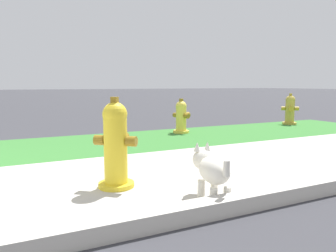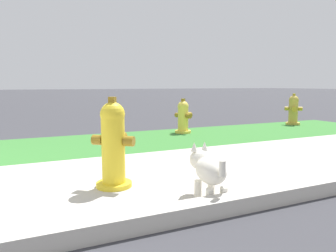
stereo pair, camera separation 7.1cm
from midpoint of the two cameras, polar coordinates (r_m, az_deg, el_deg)
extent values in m
cylinder|color=gold|center=(8.06, 21.13, 0.41)|extent=(0.31, 0.31, 0.05)
cylinder|color=gold|center=(8.03, 21.22, 2.40)|extent=(0.20, 0.20, 0.51)
sphere|color=gold|center=(8.02, 21.30, 4.22)|extent=(0.21, 0.21, 0.21)
cube|color=#B29323|center=(8.01, 21.34, 5.10)|extent=(0.08, 0.08, 0.06)
cylinder|color=#B29323|center=(8.05, 22.27, 2.79)|extent=(0.13, 0.13, 0.09)
cylinder|color=#B29323|center=(8.01, 20.20, 2.87)|extent=(0.13, 0.13, 0.09)
cylinder|color=#B29323|center=(7.88, 21.38, 2.75)|extent=(0.16, 0.15, 0.12)
cylinder|color=yellow|center=(6.23, 2.95, -1.00)|extent=(0.30, 0.30, 0.05)
cylinder|color=yellow|center=(6.20, 2.96, 1.32)|extent=(0.20, 0.20, 0.46)
sphere|color=yellow|center=(6.18, 2.98, 3.42)|extent=(0.21, 0.21, 0.21)
cube|color=olive|center=(6.17, 2.98, 4.53)|extent=(0.07, 0.07, 0.06)
cylinder|color=olive|center=(6.29, 2.03, 1.91)|extent=(0.11, 0.11, 0.09)
cylinder|color=olive|center=(6.09, 3.93, 1.73)|extent=(0.11, 0.11, 0.09)
cylinder|color=olive|center=(6.30, 3.91, 1.91)|extent=(0.13, 0.14, 0.12)
cylinder|color=yellow|center=(3.02, -8.70, -10.09)|extent=(0.32, 0.32, 0.05)
cylinder|color=yellow|center=(2.93, -8.82, -3.92)|extent=(0.21, 0.21, 0.61)
sphere|color=yellow|center=(2.89, -8.94, 2.02)|extent=(0.22, 0.22, 0.22)
cube|color=olive|center=(2.88, -8.99, 4.49)|extent=(0.08, 0.08, 0.06)
cylinder|color=olive|center=(2.98, -11.47, -2.38)|extent=(0.13, 0.13, 0.09)
cylinder|color=olive|center=(2.87, -6.12, -2.65)|extent=(0.13, 0.13, 0.09)
cylinder|color=olive|center=(3.06, -7.74, -2.05)|extent=(0.16, 0.15, 0.12)
ellipsoid|color=silver|center=(2.58, 8.24, -7.67)|extent=(0.26, 0.37, 0.21)
sphere|color=silver|center=(2.77, 6.27, -5.83)|extent=(0.17, 0.17, 0.17)
sphere|color=black|center=(2.84, 5.62, -5.65)|extent=(0.03, 0.03, 0.03)
cone|color=silver|center=(2.73, 5.34, -3.63)|extent=(0.07, 0.07, 0.08)
cone|color=silver|center=(2.77, 7.12, -3.50)|extent=(0.07, 0.07, 0.08)
cylinder|color=silver|center=(2.71, 6.00, -10.94)|extent=(0.06, 0.06, 0.15)
cylinder|color=silver|center=(2.75, 8.26, -10.66)|extent=(0.06, 0.06, 0.15)
cylinder|color=silver|center=(2.52, 8.06, -12.41)|extent=(0.06, 0.06, 0.15)
cylinder|color=silver|center=(2.57, 10.46, -12.06)|extent=(0.06, 0.06, 0.15)
cylinder|color=silver|center=(2.40, 10.29, -7.31)|extent=(0.05, 0.05, 0.12)
camera|label=1|loc=(0.04, -89.50, 0.06)|focal=35.00mm
camera|label=2|loc=(0.04, 90.50, -0.06)|focal=35.00mm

